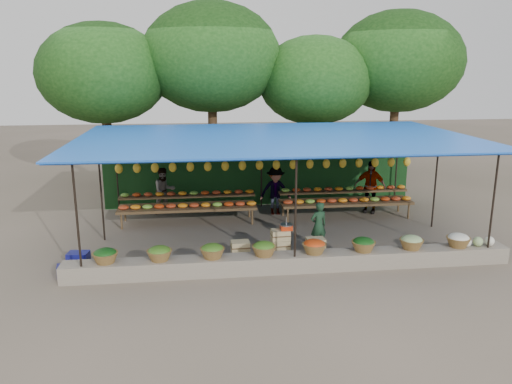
{
  "coord_description": "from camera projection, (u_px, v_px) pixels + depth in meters",
  "views": [
    {
      "loc": [
        -2.23,
        -13.58,
        4.67
      ],
      "look_at": [
        -0.52,
        0.2,
        1.19
      ],
      "focal_mm": 35.0,
      "sensor_mm": 36.0,
      "label": 1
    }
  ],
  "objects": [
    {
      "name": "stall_canopy",
      "position": [
        275.0,
        141.0,
        13.89
      ],
      "size": [
        10.8,
        6.6,
        2.82
      ],
      "color": "black",
      "rests_on": "ground"
    },
    {
      "name": "blue_crate_back",
      "position": [
        78.0,
        258.0,
        12.17
      ],
      "size": [
        0.53,
        0.41,
        0.3
      ],
      "primitive_type": "cube",
      "rotation": [
        0.0,
        0.0,
        -0.11
      ],
      "color": "navy",
      "rests_on": "ground"
    },
    {
      "name": "customer_mid",
      "position": [
        275.0,
        191.0,
        16.16
      ],
      "size": [
        1.03,
        0.61,
        1.57
      ],
      "primitive_type": "imported",
      "rotation": [
        0.0,
        0.0,
        -0.03
      ],
      "color": "slate",
      "rests_on": "ground"
    },
    {
      "name": "weighing_scale",
      "position": [
        286.0,
        227.0,
        12.32
      ],
      "size": [
        0.31,
        0.31,
        0.33
      ],
      "color": "red",
      "rests_on": "crate_counter"
    },
    {
      "name": "tree_row",
      "position": [
        264.0,
        66.0,
        19.25
      ],
      "size": [
        16.51,
        5.5,
        7.12
      ],
      "color": "#3E2616",
      "rests_on": "ground"
    },
    {
      "name": "ground",
      "position": [
        275.0,
        233.0,
        14.47
      ],
      "size": [
        60.0,
        60.0,
        0.0
      ],
      "primitive_type": "plane",
      "color": "brown",
      "rests_on": "ground"
    },
    {
      "name": "customer_right",
      "position": [
        370.0,
        187.0,
        16.34
      ],
      "size": [
        1.1,
        0.86,
        1.74
      ],
      "primitive_type": "imported",
      "rotation": [
        0.0,
        0.0,
        -0.49
      ],
      "color": "slate",
      "rests_on": "ground"
    },
    {
      "name": "produce_baskets",
      "position": [
        289.0,
        248.0,
        11.68
      ],
      "size": [
        8.98,
        0.58,
        0.34
      ],
      "color": "brown",
      "rests_on": "stone_curb"
    },
    {
      "name": "fruit_table_left",
      "position": [
        188.0,
        203.0,
        15.33
      ],
      "size": [
        4.21,
        0.95,
        0.93
      ],
      "color": "#46331C",
      "rests_on": "ground"
    },
    {
      "name": "blue_crate_front",
      "position": [
        67.0,
        270.0,
        11.47
      ],
      "size": [
        0.5,
        0.4,
        0.27
      ],
      "primitive_type": "cube",
      "rotation": [
        0.0,
        0.0,
        0.19
      ],
      "color": "navy",
      "rests_on": "ground"
    },
    {
      "name": "stone_curb",
      "position": [
        293.0,
        262.0,
        11.78
      ],
      "size": [
        10.6,
        0.55,
        0.4
      ],
      "primitive_type": "cube",
      "color": "slate",
      "rests_on": "ground"
    },
    {
      "name": "fruit_table_right",
      "position": [
        346.0,
        198.0,
        15.93
      ],
      "size": [
        4.21,
        0.95,
        0.93
      ],
      "color": "#46331C",
      "rests_on": "ground"
    },
    {
      "name": "vendor_seated",
      "position": [
        318.0,
        226.0,
        13.07
      ],
      "size": [
        0.53,
        0.42,
        1.28
      ],
      "primitive_type": "imported",
      "rotation": [
        0.0,
        0.0,
        3.42
      ],
      "color": "#1B3B23",
      "rests_on": "ground"
    },
    {
      "name": "crate_counter",
      "position": [
        279.0,
        247.0,
        12.43
      ],
      "size": [
        2.36,
        0.36,
        0.77
      ],
      "color": "tan",
      "rests_on": "ground"
    },
    {
      "name": "netting_backdrop",
      "position": [
        260.0,
        169.0,
        17.2
      ],
      "size": [
        10.6,
        0.06,
        2.5
      ],
      "primitive_type": "cube",
      "color": "#17401B",
      "rests_on": "ground"
    },
    {
      "name": "customer_left",
      "position": [
        164.0,
        191.0,
        16.22
      ],
      "size": [
        0.92,
        0.83,
        1.53
      ],
      "primitive_type": "imported",
      "rotation": [
        0.0,
        0.0,
        0.43
      ],
      "color": "slate",
      "rests_on": "ground"
    }
  ]
}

